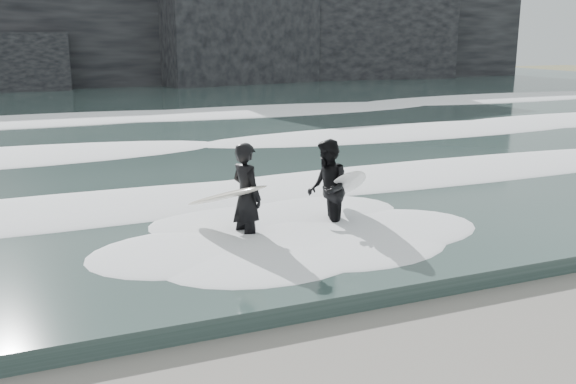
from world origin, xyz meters
name	(u,v)px	position (x,y,z in m)	size (l,w,h in m)	color
sea	(151,108)	(0.00, 29.00, 0.15)	(90.00, 52.00, 0.30)	#2D403D
headland	(103,19)	(0.00, 46.00, 5.00)	(70.00, 9.00, 10.00)	black
foam_near	(313,185)	(0.00, 9.00, 0.40)	(60.00, 3.20, 0.20)	white
foam_mid	(225,140)	(0.00, 16.00, 0.42)	(60.00, 4.00, 0.24)	white
foam_far	(167,111)	(0.00, 25.00, 0.45)	(60.00, 4.80, 0.30)	white
surfer_left	(242,196)	(-2.65, 6.34, 1.01)	(1.43, 2.30, 2.00)	black
surfer_right	(329,189)	(-0.86, 6.37, 0.98)	(1.54, 2.25, 1.94)	black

